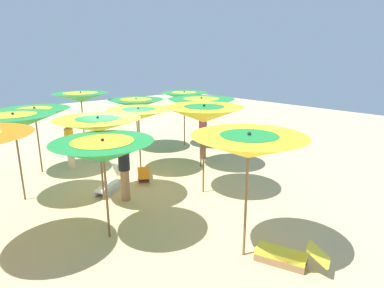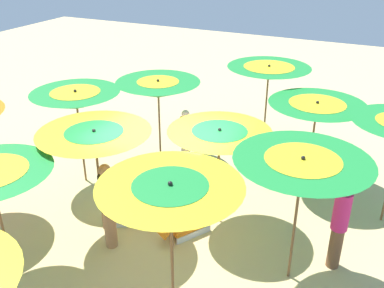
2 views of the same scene
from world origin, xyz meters
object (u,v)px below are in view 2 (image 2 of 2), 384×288
object	(u,v)px
beach_umbrella_8	(76,100)
beachgoer_0	(186,138)
beach_umbrella_5	(158,89)
beachgoer_1	(108,204)
beach_umbrella_2	(269,73)
beach_umbrella_6	(171,198)
beach_umbrella_4	(219,139)
beachgoer_2	(340,223)
beach_umbrella_7	(95,140)
lounger_2	(185,227)
beach_ball	(133,118)
lounger_1	(133,214)
beach_umbrella_1	(316,110)
beach_umbrella_3	(302,171)

from	to	relation	value
beach_umbrella_8	beachgoer_0	size ratio (longest dim) A/B	1.49
beach_umbrella_5	beachgoer_1	size ratio (longest dim) A/B	1.21
beach_umbrella_2	beach_umbrella_6	bearing A→B (deg)	-85.25
beach_umbrella_4	beach_umbrella_5	size ratio (longest dim) A/B	0.98
beach_umbrella_2	beach_umbrella_4	xyz separation A→B (m)	(0.21, -4.07, -0.21)
beach_umbrella_2	beachgoer_0	distance (m)	2.97
beach_umbrella_6	beachgoer_0	bearing A→B (deg)	113.79
beach_umbrella_4	beachgoer_2	world-z (taller)	beach_umbrella_4
beach_umbrella_7	lounger_2	size ratio (longest dim) A/B	2.01
beach_umbrella_4	beach_umbrella_6	world-z (taller)	beach_umbrella_6
beach_umbrella_6	beach_ball	size ratio (longest dim) A/B	10.37
beach_umbrella_8	lounger_2	size ratio (longest dim) A/B	2.09
beach_umbrella_7	beach_umbrella_8	bearing A→B (deg)	137.89
beach_umbrella_5	beach_umbrella_7	size ratio (longest dim) A/B	0.96
beach_umbrella_5	beachgoer_1	xyz separation A→B (m)	(1.01, -3.82, -0.98)
beach_umbrella_4	beach_umbrella_2	bearing A→B (deg)	92.89
lounger_1	beach_ball	world-z (taller)	lounger_1
beach_umbrella_5	beach_umbrella_7	world-z (taller)	beach_umbrella_7
beach_umbrella_4	lounger_2	distance (m)	1.96
beach_umbrella_8	lounger_2	distance (m)	3.89
beach_umbrella_4	beachgoer_0	world-z (taller)	beach_umbrella_4
beach_umbrella_5	beach_ball	distance (m)	3.22
beach_umbrella_1	beachgoer_1	distance (m)	5.22
beach_umbrella_7	beach_ball	xyz separation A→B (m)	(-2.56, 5.17, -1.97)
beach_umbrella_2	beach_umbrella_6	size ratio (longest dim) A/B	0.94
beach_umbrella_3	lounger_2	size ratio (longest dim) A/B	2.15
beach_umbrella_4	beachgoer_0	size ratio (longest dim) A/B	1.35
beach_umbrella_2	beach_ball	size ratio (longest dim) A/B	9.79
beachgoer_1	lounger_2	bearing A→B (deg)	-163.34
beach_umbrella_2	beach_umbrella_7	bearing A→B (deg)	-108.68
beach_umbrella_7	beachgoer_0	distance (m)	3.43
beach_umbrella_1	lounger_1	distance (m)	4.81
beach_umbrella_1	beachgoer_1	world-z (taller)	beach_umbrella_1
beach_umbrella_5	beachgoer_1	bearing A→B (deg)	-75.13
beach_umbrella_8	beachgoer_0	world-z (taller)	beach_umbrella_8
beach_umbrella_7	lounger_2	xyz separation A→B (m)	(1.64, 0.56, -1.89)
beach_umbrella_1	beachgoer_1	bearing A→B (deg)	-125.80
beach_umbrella_4	beachgoer_1	bearing A→B (deg)	-132.52
beachgoer_2	beach_umbrella_7	bearing A→B (deg)	40.40
beach_umbrella_5	beach_umbrella_7	distance (m)	3.48
beach_umbrella_1	lounger_2	xyz separation A→B (m)	(-1.83, -3.22, -1.73)
beach_umbrella_2	lounger_2	bearing A→B (deg)	-92.17
beach_umbrella_6	beach_umbrella_8	size ratio (longest dim) A/B	1.06
beach_umbrella_2	lounger_1	distance (m)	5.49
beach_umbrella_5	lounger_1	distance (m)	3.59
beach_ball	beach_umbrella_2	bearing A→B (deg)	3.01
beach_umbrella_7	beachgoer_2	world-z (taller)	beach_umbrella_7
beach_umbrella_6	beach_umbrella_7	bearing A→B (deg)	149.44
beachgoer_0	beach_ball	xyz separation A→B (m)	(-2.92, 2.00, -0.72)
beach_umbrella_7	beachgoer_1	distance (m)	1.26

